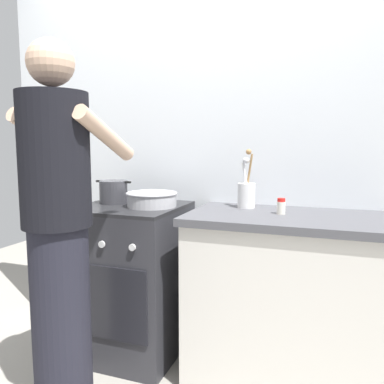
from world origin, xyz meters
name	(u,v)px	position (x,y,z in m)	size (l,w,h in m)	color
ground	(176,373)	(0.00, 0.00, 0.00)	(6.00, 6.00, 0.00)	gray
back_wall	(236,146)	(0.20, 0.50, 1.25)	(3.20, 0.10, 2.50)	silver
countertop	(283,298)	(0.55, 0.15, 0.45)	(1.00, 0.60, 0.90)	silver
stove_range	(132,279)	(-0.35, 0.15, 0.45)	(0.60, 0.62, 0.90)	#2D2D33
pot	(114,192)	(-0.49, 0.19, 0.97)	(0.24, 0.17, 0.14)	#38383D
mixing_bowl	(152,199)	(-0.21, 0.15, 0.95)	(0.30, 0.30, 0.08)	#B7B7BC
utensil_crock	(246,192)	(0.31, 0.30, 0.99)	(0.10, 0.10, 0.33)	silver
spice_bottle	(281,206)	(0.53, 0.16, 0.94)	(0.04, 0.04, 0.08)	silver
person	(59,235)	(-0.36, -0.48, 0.86)	(0.41, 0.50, 1.70)	black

